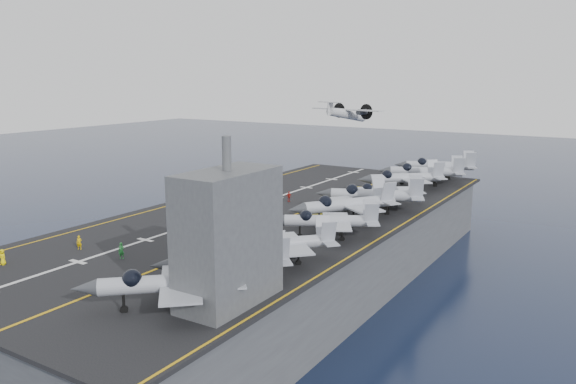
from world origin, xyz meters
The scene contains 29 objects.
ground centered at (0.00, 0.00, 0.00)m, with size 500.00×500.00×0.00m, color #142135.
hull centered at (0.00, 0.00, 5.00)m, with size 36.00×90.00×10.00m, color #56595E.
flight_deck centered at (0.00, 0.00, 10.20)m, with size 38.00×92.00×0.40m, color black.
foul_line centered at (3.00, 0.00, 10.42)m, with size 0.35×90.00×0.02m, color gold.
landing_centerline centered at (-6.00, 0.00, 10.42)m, with size 0.50×90.00×0.02m, color silver.
deck_edge_port centered at (-17.00, 0.00, 10.42)m, with size 0.25×90.00×0.02m, color gold.
deck_edge_stbd centered at (18.50, 0.00, 10.42)m, with size 0.25×90.00×0.02m, color gold.
island_superstructure centered at (15.00, -30.00, 17.90)m, with size 5.00×10.00×15.00m, color #56595E, non-canonical shape.
fighter_jet_0 centered at (11.70, -33.93, 12.95)m, with size 17.45×17.13×5.10m, color gray, non-canonical shape.
fighter_jet_1 centered at (12.10, -26.16, 12.76)m, with size 16.10×15.87×4.71m, color #9299A0, non-canonical shape.
fighter_jet_2 centered at (13.24, -18.17, 12.71)m, with size 15.59×15.71×4.61m, color #9BA4AD, non-canonical shape.
fighter_jet_3 centered at (13.13, -7.01, 12.80)m, with size 16.55×14.85×4.79m, color #9098A0, non-canonical shape.
fighter_jet_4 centered at (11.60, 1.12, 13.17)m, with size 17.88×19.20×5.55m, color #9AA0A9, non-canonical shape.
fighter_jet_5 centered at (12.41, 8.97, 13.18)m, with size 18.94×16.12×5.57m, color #A2A9B1, non-canonical shape.
fighter_jet_6 centered at (11.76, 14.53, 12.74)m, with size 16.22×15.12×4.69m, color gray, non-canonical shape.
fighter_jet_7 centered at (10.84, 25.70, 13.10)m, with size 18.47×18.23×5.41m, color gray, non-canonical shape.
fighter_jet_8 centered at (11.75, 34.11, 13.14)m, with size 18.72×16.05×5.49m, color #A1ABB1, non-canonical shape.
tow_cart_a centered at (5.69, -22.04, 11.03)m, with size 2.46×2.08×1.25m, color yellow, non-canonical shape.
tow_cart_b centered at (6.81, 2.08, 11.07)m, with size 2.30×1.58×1.33m, color yellow, non-canonical shape.
tow_cart_c centered at (4.13, 19.40, 11.02)m, with size 2.33×1.80×1.24m, color gold, non-canonical shape.
crew_0 centered at (-12.13, -34.84, 11.26)m, with size 1.11×0.82×1.72m, color #FBE406.
crew_1 centered at (-9.69, -26.87, 11.24)m, with size 1.21×1.12×1.68m, color #E9B705.
crew_3 centered at (-15.53, 4.53, 11.33)m, with size 0.80×1.15×1.85m, color #268C33.
crew_4 centered at (-2.43, 8.16, 11.25)m, with size 1.16×1.23×1.71m, color #B11B13.
crew_5 centered at (-14.74, 20.42, 11.39)m, with size 0.88×1.25×1.99m, color #B21919.
crew_6 centered at (-2.83, -26.62, 11.33)m, with size 1.33×1.15×1.86m, color green.
crew_7 centered at (3.30, -21.16, 11.26)m, with size 0.88×1.15×1.72m, color silver.
transport_plane centered at (-14.61, 53.87, 21.61)m, with size 22.63×17.78×4.75m, color silver, non-canonical shape.
fighter_jet_9 centered at (11.75, 42.61, 13.14)m, with size 18.72×16.05×5.49m, color #A1ABB1, non-canonical shape.
Camera 1 is at (44.63, -67.63, 30.26)m, focal length 35.00 mm.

